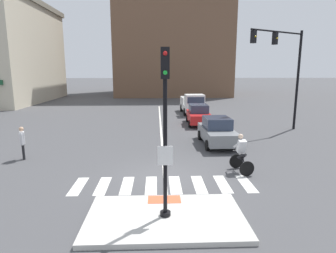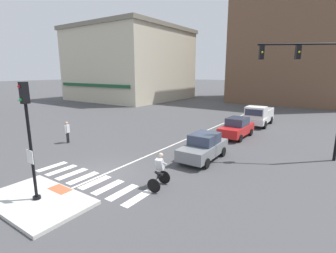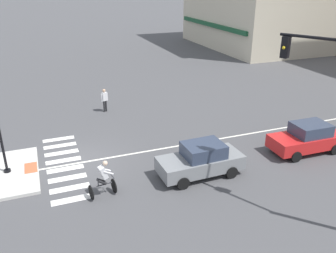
{
  "view_description": "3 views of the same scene",
  "coord_description": "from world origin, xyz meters",
  "views": [
    {
      "loc": [
        -0.24,
        -11.47,
        4.43
      ],
      "look_at": [
        0.36,
        3.37,
        1.5
      ],
      "focal_mm": 30.77,
      "sensor_mm": 36.0,
      "label": 1
    },
    {
      "loc": [
        10.08,
        -8.46,
        5.41
      ],
      "look_at": [
        1.11,
        4.67,
        1.94
      ],
      "focal_mm": 26.98,
      "sensor_mm": 36.0,
      "label": 2
    },
    {
      "loc": [
        16.79,
        -1.57,
        8.96
      ],
      "look_at": [
        0.23,
        4.77,
        1.37
      ],
      "focal_mm": 37.81,
      "sensor_mm": 36.0,
      "label": 3
    }
  ],
  "objects": [
    {
      "name": "car_red_eastbound_far",
      "position": [
        3.21,
        11.78,
        0.81
      ],
      "size": [
        1.93,
        4.14,
        1.64
      ],
      "color": "red",
      "rests_on": "ground"
    },
    {
      "name": "crosswalk_stripe_e",
      "position": [
        0.47,
        -0.86,
        0.0
      ],
      "size": [
        0.44,
        1.8,
        0.01
      ],
      "primitive_type": "cube",
      "color": "silver",
      "rests_on": "ground"
    },
    {
      "name": "crosswalk_stripe_f",
      "position": [
        1.41,
        -0.86,
        0.0
      ],
      "size": [
        0.44,
        1.8,
        0.01
      ],
      "primitive_type": "cube",
      "color": "silver",
      "rests_on": "ground"
    },
    {
      "name": "car_grey_eastbound_mid",
      "position": [
        3.39,
        5.26,
        0.81
      ],
      "size": [
        1.91,
        4.13,
        1.64
      ],
      "color": "slate",
      "rests_on": "ground"
    },
    {
      "name": "crosswalk_stripe_g",
      "position": [
        2.35,
        -0.86,
        0.0
      ],
      "size": [
        0.44,
        1.8,
        0.01
      ],
      "primitive_type": "cube",
      "color": "silver",
      "rests_on": "ground"
    },
    {
      "name": "ground_plane",
      "position": [
        0.0,
        0.0,
        0.0
      ],
      "size": [
        300.0,
        300.0,
        0.0
      ],
      "primitive_type": "plane",
      "color": "#474749"
    },
    {
      "name": "crosswalk_stripe_d",
      "position": [
        -0.47,
        -0.86,
        0.0
      ],
      "size": [
        0.44,
        1.8,
        0.01
      ],
      "primitive_type": "cube",
      "color": "silver",
      "rests_on": "ground"
    },
    {
      "name": "crosswalk_stripe_a",
      "position": [
        -3.29,
        -0.86,
        0.0
      ],
      "size": [
        0.44,
        1.8,
        0.01
      ],
      "primitive_type": "cube",
      "color": "silver",
      "rests_on": "ground"
    },
    {
      "name": "pedestrian_at_curb_left",
      "position": [
        -6.93,
        2.71,
        0.98
      ],
      "size": [
        0.34,
        0.51,
        1.67
      ],
      "color": "black",
      "rests_on": "ground"
    },
    {
      "name": "crosswalk_stripe_c",
      "position": [
        -1.41,
        -0.86,
        0.0
      ],
      "size": [
        0.44,
        1.8,
        0.01
      ],
      "primitive_type": "cube",
      "color": "silver",
      "rests_on": "ground"
    },
    {
      "name": "crosswalk_stripe_h",
      "position": [
        3.29,
        -0.86,
        0.0
      ],
      "size": [
        0.44,
        1.8,
        0.01
      ],
      "primitive_type": "cube",
      "color": "silver",
      "rests_on": "ground"
    },
    {
      "name": "traffic_island",
      "position": [
        0.0,
        -3.53,
        0.07
      ],
      "size": [
        4.7,
        2.84,
        0.15
      ],
      "primitive_type": "cube",
      "color": "beige",
      "rests_on": "ground"
    },
    {
      "name": "crosswalk_stripe_b",
      "position": [
        -2.35,
        -0.86,
        0.0
      ],
      "size": [
        0.44,
        1.8,
        0.01
      ],
      "primitive_type": "cube",
      "color": "silver",
      "rests_on": "ground"
    },
    {
      "name": "cyclist",
      "position": [
        3.46,
        0.52,
        0.87
      ],
      "size": [
        0.82,
        1.18,
        1.68
      ],
      "color": "black",
      "rests_on": "ground"
    },
    {
      "name": "tactile_pad_front",
      "position": [
        0.0,
        -2.46,
        0.15
      ],
      "size": [
        1.1,
        0.6,
        0.01
      ],
      "primitive_type": "cube",
      "color": "#DB5B38",
      "rests_on": "traffic_island"
    },
    {
      "name": "lane_centre_line",
      "position": [
        0.08,
        10.0,
        0.0
      ],
      "size": [
        0.14,
        28.0,
        0.01
      ],
      "primitive_type": "cube",
      "color": "silver",
      "rests_on": "ground"
    }
  ]
}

